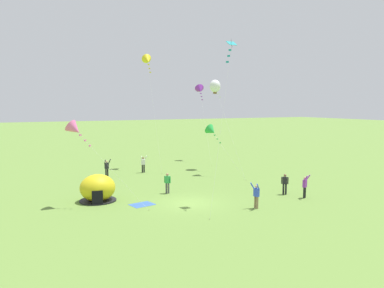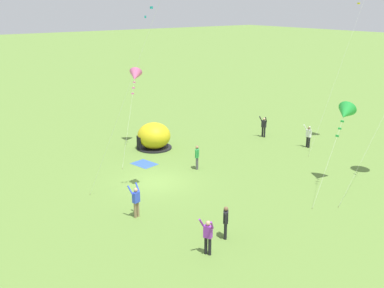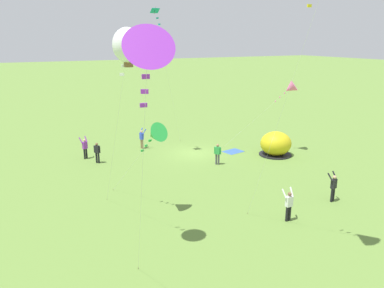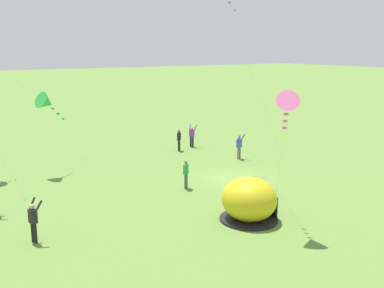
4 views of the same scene
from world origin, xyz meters
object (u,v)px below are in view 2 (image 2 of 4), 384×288
object	(u,v)px
person_watching_sky	(208,235)
person_flying_kite	(264,126)
person_with_toddler	(308,136)
kite_pink	(135,76)
person_near_tent	(197,156)
kite_teal	(159,0)
popup_tent	(154,136)
kite_green	(345,113)
person_strolling	(136,200)
person_center_field	(226,221)

from	to	relation	value
person_watching_sky	person_flying_kite	bearing A→B (deg)	127.57
person_with_toddler	kite_pink	world-z (taller)	kite_pink
person_with_toddler	person_near_tent	size ratio (longest dim) A/B	1.10
person_near_tent	person_flying_kite	bearing A→B (deg)	106.88
person_near_tent	kite_teal	distance (m)	11.83
popup_tent	person_near_tent	size ratio (longest dim) A/B	1.63
kite_pink	kite_teal	world-z (taller)	kite_teal
popup_tent	kite_green	xyz separation A→B (m)	(13.32, 5.72, 3.70)
person_near_tent	person_with_toddler	bearing A→B (deg)	82.28
person_strolling	popup_tent	bearing A→B (deg)	143.69
person_strolling	person_with_toddler	bearing A→B (deg)	98.42
person_strolling	person_watching_sky	size ratio (longest dim) A/B	1.00
person_flying_kite	kite_pink	size ratio (longest dim) A/B	0.30
person_flying_kite	kite_pink	distance (m)	11.86
person_strolling	kite_green	distance (m)	13.87
person_flying_kite	kite_teal	xyz separation A→B (m)	(5.88, -14.18, 10.33)
popup_tent	person_center_field	distance (m)	15.16
popup_tent	person_center_field	bearing A→B (deg)	-18.30
person_watching_sky	person_center_field	bearing A→B (deg)	111.79
person_with_toddler	person_center_field	world-z (taller)	person_with_toddler
person_strolling	person_near_tent	bearing A→B (deg)	118.98
person_with_toddler	kite_green	distance (m)	8.39
kite_pink	person_center_field	bearing A→B (deg)	-14.65
kite_green	person_watching_sky	bearing A→B (deg)	-81.91
person_with_toddler	kite_teal	bearing A→B (deg)	-83.66
person_strolling	person_flying_kite	bearing A→B (deg)	112.36
person_near_tent	person_flying_kite	world-z (taller)	person_flying_kite
person_center_field	person_flying_kite	distance (m)	18.11
person_watching_sky	kite_pink	world-z (taller)	kite_pink
person_strolling	person_flying_kite	world-z (taller)	same
person_near_tent	kite_green	size ratio (longest dim) A/B	0.32
person_with_toddler	kite_teal	world-z (taller)	kite_teal
person_center_field	kite_pink	bearing A→B (deg)	165.35
popup_tent	person_strolling	bearing A→B (deg)	-36.31
person_with_toddler	kite_green	size ratio (longest dim) A/B	0.35
popup_tent	person_watching_sky	xyz separation A→B (m)	(15.05, -6.40, 0.00)
person_center_field	kite_teal	xyz separation A→B (m)	(-5.54, -0.12, 10.37)
kite_green	kite_pink	bearing A→B (deg)	-157.23
person_watching_sky	kite_teal	bearing A→B (deg)	166.19
person_strolling	kite_green	bearing A→B (deg)	74.47
person_strolling	person_flying_kite	distance (m)	17.80
popup_tent	kite_teal	world-z (taller)	kite_teal
popup_tent	person_watching_sky	bearing A→B (deg)	-23.04
kite_pink	popup_tent	bearing A→B (deg)	18.88
popup_tent	kite_green	size ratio (longest dim) A/B	0.52
person_strolling	kite_teal	world-z (taller)	kite_teal
popup_tent	person_flying_kite	world-z (taller)	popup_tent
popup_tent	person_watching_sky	world-z (taller)	popup_tent
person_flying_kite	person_center_field	bearing A→B (deg)	-50.92
person_watching_sky	person_with_toddler	bearing A→B (deg)	115.46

